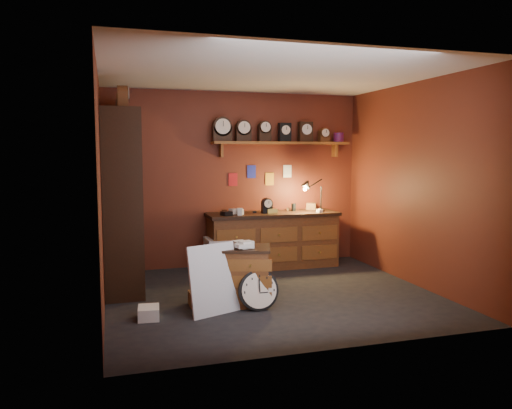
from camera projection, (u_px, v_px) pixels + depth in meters
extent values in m
plane|color=black|center=(272.00, 295.00, 6.23)|extent=(4.00, 4.00, 0.00)
cube|color=maroon|center=(236.00, 180.00, 7.80)|extent=(4.00, 0.02, 2.70)
cube|color=maroon|center=(337.00, 201.00, 4.37)|extent=(4.00, 0.02, 2.70)
cube|color=maroon|center=(101.00, 191.00, 5.52)|extent=(0.02, 3.60, 2.70)
cube|color=maroon|center=(414.00, 184.00, 6.65)|extent=(0.02, 3.60, 2.70)
cube|color=beige|center=(273.00, 74.00, 5.94)|extent=(4.00, 3.60, 0.02)
cube|color=brown|center=(281.00, 143.00, 7.80)|extent=(2.20, 0.30, 0.04)
cube|color=brown|center=(221.00, 151.00, 7.61)|extent=(0.04, 0.16, 0.20)
cube|color=brown|center=(335.00, 151.00, 8.14)|extent=(0.04, 0.16, 0.20)
cylinder|color=#B21419|center=(339.00, 137.00, 8.06)|extent=(0.16, 0.16, 0.15)
cube|color=#A4141A|center=(245.00, 179.00, 7.83)|extent=(0.14, 0.01, 0.20)
cube|color=#1C229B|center=(264.00, 172.00, 7.90)|extent=(0.14, 0.01, 0.20)
cube|color=orange|center=(281.00, 179.00, 8.00)|extent=(0.14, 0.01, 0.20)
cube|color=silver|center=(299.00, 171.00, 8.07)|extent=(0.14, 0.01, 0.20)
cube|color=black|center=(104.00, 201.00, 6.48)|extent=(0.03, 1.60, 2.30)
cube|color=black|center=(124.00, 206.00, 5.80)|extent=(0.45, 0.03, 2.30)
cube|color=black|center=(120.00, 195.00, 7.29)|extent=(0.45, 0.03, 2.30)
cube|color=black|center=(124.00, 282.00, 6.66)|extent=(0.43, 1.54, 0.03)
cube|color=black|center=(123.00, 245.00, 6.61)|extent=(0.43, 1.54, 0.03)
cube|color=black|center=(122.00, 211.00, 6.56)|extent=(0.43, 1.54, 0.03)
cube|color=black|center=(121.00, 177.00, 6.51)|extent=(0.43, 1.54, 0.03)
cube|color=black|center=(120.00, 143.00, 6.46)|extent=(0.43, 1.54, 0.03)
cube|color=black|center=(119.00, 113.00, 6.42)|extent=(0.43, 1.54, 0.03)
cube|color=brown|center=(273.00, 241.00, 7.74)|extent=(1.97, 0.60, 0.80)
cube|color=black|center=(273.00, 214.00, 7.69)|extent=(2.03, 0.66, 0.05)
cube|color=brown|center=(279.00, 245.00, 7.45)|extent=(1.89, 0.02, 0.52)
cylinder|color=black|center=(321.00, 210.00, 7.86)|extent=(0.12, 0.12, 0.02)
cylinder|color=black|center=(321.00, 199.00, 7.84)|extent=(0.02, 0.02, 0.38)
cylinder|color=black|center=(315.00, 184.00, 7.76)|extent=(0.27, 0.09, 0.14)
cone|color=black|center=(307.00, 186.00, 7.69)|extent=(0.18, 0.14, 0.18)
cube|color=brown|center=(244.00, 277.00, 5.84)|extent=(0.67, 0.60, 0.65)
cube|color=black|center=(244.00, 248.00, 5.80)|extent=(0.72, 0.65, 0.03)
cube|color=brown|center=(250.00, 282.00, 5.61)|extent=(0.48, 0.16, 0.55)
cylinder|color=black|center=(258.00, 290.00, 5.63)|extent=(0.46, 0.15, 0.46)
cylinder|color=#F9E3C7|center=(259.00, 290.00, 5.59)|extent=(0.40, 0.09, 0.40)
cube|color=black|center=(260.00, 285.00, 5.58)|extent=(0.01, 0.04, 0.15)
cube|color=black|center=(264.00, 293.00, 5.60)|extent=(0.10, 0.01, 0.01)
cube|color=silver|center=(214.00, 313.00, 5.51)|extent=(0.62, 0.37, 0.79)
cube|color=silver|center=(222.00, 255.00, 7.44)|extent=(0.48, 0.48, 0.50)
cube|color=black|center=(226.00, 258.00, 7.21)|extent=(0.41, 0.02, 0.40)
cube|color=brown|center=(201.00, 298.00, 5.80)|extent=(0.27, 0.23, 0.17)
cube|color=white|center=(149.00, 313.00, 5.33)|extent=(0.24, 0.28, 0.13)
cube|color=brown|center=(219.00, 280.00, 6.61)|extent=(0.26, 0.23, 0.18)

